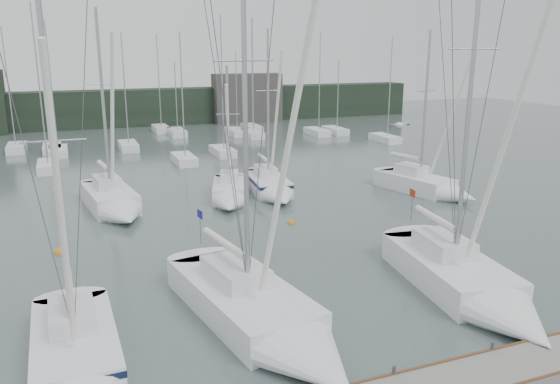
{
  "coord_description": "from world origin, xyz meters",
  "views": [
    {
      "loc": [
        -7.08,
        -17.13,
        10.58
      ],
      "look_at": [
        1.6,
        5.0,
        4.3
      ],
      "focal_mm": 35.0,
      "sensor_mm": 36.0,
      "label": 1
    }
  ],
  "objects": [
    {
      "name": "mast_forest",
      "position": [
        -0.87,
        43.31,
        0.48
      ],
      "size": [
        58.17,
        25.61,
        14.36
      ],
      "color": "silver",
      "rests_on": "ground"
    },
    {
      "name": "sailboat_near_left",
      "position": [
        -7.49,
        -0.38,
        0.57
      ],
      "size": [
        2.97,
        9.08,
        13.23
      ],
      "rotation": [
        0.0,
        0.0,
        0.02
      ],
      "color": "silver",
      "rests_on": "ground"
    },
    {
      "name": "seagull",
      "position": [
        3.57,
        -1.24,
        8.03
      ],
      "size": [
        0.91,
        0.43,
        0.18
      ],
      "rotation": [
        0.0,
        0.0,
        0.27
      ],
      "color": "white",
      "rests_on": "ground"
    },
    {
      "name": "far_building_right",
      "position": [
        18.0,
        60.0,
        3.5
      ],
      "size": [
        10.0,
        3.0,
        7.0
      ],
      "primitive_type": "cube",
      "color": "#403D3B",
      "rests_on": "ground"
    },
    {
      "name": "sailboat_near_right",
      "position": [
        8.47,
        -0.33,
        0.63
      ],
      "size": [
        4.66,
        11.15,
        17.87
      ],
      "rotation": [
        0.0,
        0.0,
        -0.13
      ],
      "color": "silver",
      "rests_on": "ground"
    },
    {
      "name": "sailboat_mid_c",
      "position": [
        3.14,
        18.65,
        0.55
      ],
      "size": [
        4.29,
        7.41,
        10.18
      ],
      "rotation": [
        0.0,
        0.0,
        -0.3
      ],
      "color": "silver",
      "rests_on": "ground"
    },
    {
      "name": "sailboat_near_center",
      "position": [
        -0.64,
        0.08,
        0.59
      ],
      "size": [
        5.22,
        11.79,
        17.28
      ],
      "rotation": [
        0.0,
        0.0,
        0.17
      ],
      "color": "silver",
      "rests_on": "ground"
    },
    {
      "name": "buoy_c",
      "position": [
        -8.06,
        12.58,
        0.0
      ],
      "size": [
        0.61,
        0.61,
        0.61
      ],
      "primitive_type": "sphere",
      "color": "orange",
      "rests_on": "ground"
    },
    {
      "name": "sailboat_mid_d",
      "position": [
        6.59,
        19.33,
        0.58
      ],
      "size": [
        3.32,
        8.33,
        12.73
      ],
      "rotation": [
        0.0,
        0.0,
        -0.1
      ],
      "color": "silver",
      "rests_on": "ground"
    },
    {
      "name": "buoy_a",
      "position": [
        -1.17,
        9.73,
        0.0
      ],
      "size": [
        0.46,
        0.46,
        0.46
      ],
      "primitive_type": "sphere",
      "color": "orange",
      "rests_on": "ground"
    },
    {
      "name": "buoy_b",
      "position": [
        5.39,
        12.75,
        0.0
      ],
      "size": [
        0.47,
        0.47,
        0.47
      ],
      "primitive_type": "sphere",
      "color": "orange",
      "rests_on": "ground"
    },
    {
      "name": "sailboat_mid_b",
      "position": [
        -4.6,
        18.85,
        0.64
      ],
      "size": [
        3.91,
        8.91,
        13.94
      ],
      "rotation": [
        0.0,
        0.0,
        0.14
      ],
      "color": "silver",
      "rests_on": "ground"
    },
    {
      "name": "ground",
      "position": [
        0.0,
        0.0,
        0.0
      ],
      "size": [
        160.0,
        160.0,
        0.0
      ],
      "primitive_type": "plane",
      "color": "#4C5C5A",
      "rests_on": "ground"
    },
    {
      "name": "sailboat_mid_e",
      "position": [
        17.71,
        15.15,
        0.59
      ],
      "size": [
        4.58,
        8.67,
        12.64
      ],
      "rotation": [
        0.0,
        0.0,
        0.25
      ],
      "color": "silver",
      "rests_on": "ground"
    },
    {
      "name": "far_treeline",
      "position": [
        0.0,
        62.0,
        2.5
      ],
      "size": [
        90.0,
        4.0,
        5.0
      ],
      "primitive_type": "cube",
      "color": "black",
      "rests_on": "ground"
    }
  ]
}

